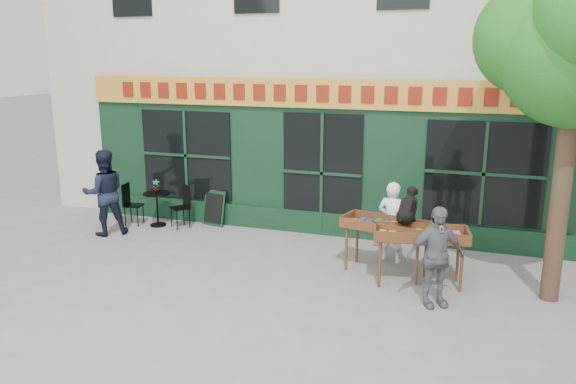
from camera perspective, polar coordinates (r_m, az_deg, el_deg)
name	(u,v)px	position (r m, az deg, el deg)	size (l,w,h in m)	color
ground	(286,272)	(10.06, -0.22, -8.16)	(80.00, 80.00, 0.00)	slate
building	(363,6)	(15.16, 7.61, 18.19)	(14.00, 7.26, 10.00)	beige
book_cart_center	(386,229)	(9.91, 9.96, -3.68)	(1.60, 0.94, 0.99)	brown
dog	(408,205)	(9.69, 12.07, -1.29)	(0.34, 0.60, 0.60)	black
woman	(392,222)	(10.54, 10.52, -3.01)	(0.55, 0.36, 1.52)	white
book_cart_right	(421,238)	(9.53, 13.32, -4.54)	(1.59, 0.87, 0.99)	brown
man_right	(435,257)	(8.81, 14.74, -6.37)	(0.92, 0.38, 1.57)	slate
bistro_table	(157,202)	(12.93, -13.17, -1.03)	(0.60, 0.60, 0.76)	black
bistro_chair_left	(130,201)	(13.18, -15.79, -0.85)	(0.42, 0.41, 0.95)	black
bistro_chair_right	(183,203)	(12.72, -10.58, -1.07)	(0.51, 0.51, 0.95)	black
potted_plant	(156,186)	(12.84, -13.26, 0.57)	(0.16, 0.11, 0.30)	gray
man_left	(104,193)	(12.51, -18.16, -0.07)	(0.89, 0.70, 1.84)	black
chalkboard	(214,208)	(12.78, -7.56, -1.62)	(0.59, 0.29, 0.79)	black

